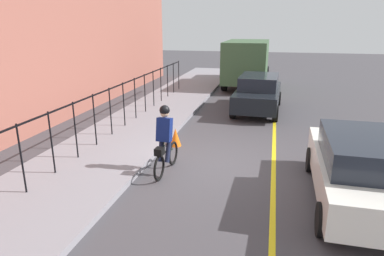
% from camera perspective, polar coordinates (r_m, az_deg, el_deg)
% --- Properties ---
extents(ground_plane, '(80.00, 80.00, 0.00)m').
position_cam_1_polar(ground_plane, '(9.62, 3.71, -6.24)').
color(ground_plane, '#434045').
extents(lane_line_centre, '(36.00, 0.12, 0.01)m').
position_cam_1_polar(lane_line_centre, '(9.51, 13.33, -6.94)').
color(lane_line_centre, yellow).
rests_on(lane_line_centre, ground).
extents(sidewalk, '(40.00, 3.20, 0.15)m').
position_cam_1_polar(sidewalk, '(10.63, -14.70, -4.03)').
color(sidewalk, gray).
rests_on(sidewalk, ground).
extents(building_wall, '(28.00, 0.80, 7.73)m').
position_cam_1_polar(building_wall, '(13.63, -25.93, 15.68)').
color(building_wall, '#9F5A4C').
rests_on(building_wall, ground).
extents(iron_fence, '(18.41, 0.04, 1.60)m').
position_cam_1_polar(iron_fence, '(11.32, -14.62, 3.44)').
color(iron_fence, black).
rests_on(iron_fence, sidewalk).
extents(cyclist_lead, '(1.71, 0.38, 1.83)m').
position_cam_1_polar(cyclist_lead, '(8.84, -4.50, -2.04)').
color(cyclist_lead, black).
rests_on(cyclist_lead, ground).
extents(patrol_sedan, '(4.44, 1.99, 1.58)m').
position_cam_1_polar(patrol_sedan, '(8.21, 26.12, -6.00)').
color(patrol_sedan, white).
rests_on(patrol_sedan, ground).
extents(parked_sedan_rear, '(4.47, 2.07, 1.58)m').
position_cam_1_polar(parked_sedan_rear, '(15.61, 10.88, 5.74)').
color(parked_sedan_rear, black).
rests_on(parked_sedan_rear, ground).
extents(box_truck_background, '(6.72, 2.57, 2.78)m').
position_cam_1_polar(box_truck_background, '(21.85, 9.14, 10.89)').
color(box_truck_background, '#3B5B39').
rests_on(box_truck_background, ground).
extents(traffic_cone_near, '(0.36, 0.36, 0.58)m').
position_cam_1_polar(traffic_cone_near, '(11.02, -2.74, -1.52)').
color(traffic_cone_near, orange).
rests_on(traffic_cone_near, ground).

